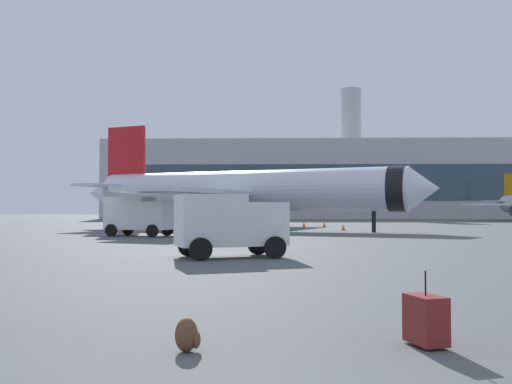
% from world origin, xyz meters
% --- Properties ---
extents(airplane_at_gate, '(34.41, 31.53, 10.50)m').
position_xyz_m(airplane_at_gate, '(-2.76, 49.52, 3.66)').
color(airplane_at_gate, silver).
rests_on(airplane_at_gate, ground).
extents(service_truck, '(5.23, 3.65, 2.90)m').
position_xyz_m(service_truck, '(-9.91, 37.97, 1.61)').
color(service_truck, white).
rests_on(service_truck, ground).
extents(cargo_van, '(4.82, 3.58, 2.60)m').
position_xyz_m(cargo_van, '(-1.83, 19.70, 1.45)').
color(cargo_van, white).
rests_on(cargo_van, ground).
extents(safety_cone_near, '(0.44, 0.44, 0.61)m').
position_xyz_m(safety_cone_near, '(6.57, 49.36, 0.30)').
color(safety_cone_near, '#F2590C').
rests_on(safety_cone_near, ground).
extents(safety_cone_mid, '(0.44, 0.44, 0.62)m').
position_xyz_m(safety_cone_mid, '(5.66, 58.72, 0.31)').
color(safety_cone_mid, '#F2590C').
rests_on(safety_cone_mid, ground).
extents(safety_cone_far, '(0.44, 0.44, 0.69)m').
position_xyz_m(safety_cone_far, '(3.28, 55.56, 0.34)').
color(safety_cone_far, '#F2590C').
rests_on(safety_cone_far, ground).
extents(rolling_suitcase, '(0.58, 0.73, 1.10)m').
position_xyz_m(rolling_suitcase, '(2.15, 4.73, 0.39)').
color(rolling_suitcase, maroon).
rests_on(rolling_suitcase, ground).
extents(traveller_backpack, '(0.36, 0.40, 0.48)m').
position_xyz_m(traveller_backpack, '(-1.28, 4.32, 0.23)').
color(traveller_backpack, brown).
rests_on(traveller_backpack, ground).
extents(terminal_building, '(87.06, 20.90, 28.14)m').
position_xyz_m(terminal_building, '(8.89, 119.44, 8.18)').
color(terminal_building, '#B2B2B7').
rests_on(terminal_building, ground).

